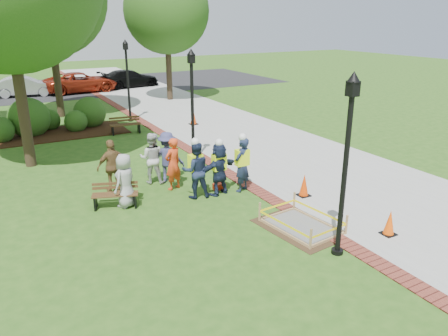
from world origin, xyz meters
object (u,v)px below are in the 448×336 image
hivis_worker_b (242,163)px  hivis_worker_c (196,168)px  cone_front (390,223)px  lamp_near (347,154)px  bench_near (116,200)px  wet_concrete_pad (302,220)px  hivis_worker_a (219,167)px

hivis_worker_b → hivis_worker_c: 1.53m
cone_front → hivis_worker_b: (-1.73, 4.43, 0.62)m
cone_front → hivis_worker_b: 4.80m
lamp_near → hivis_worker_b: lamp_near is taller
hivis_worker_b → hivis_worker_c: (-1.52, 0.23, -0.00)m
bench_near → lamp_near: size_ratio=0.33×
wet_concrete_pad → hivis_worker_c: (-1.54, 3.25, 0.71)m
hivis_worker_a → lamp_near: bearing=-81.3°
cone_front → hivis_worker_c: size_ratio=0.36×
bench_near → cone_front: bearing=-42.2°
wet_concrete_pad → lamp_near: 2.69m
wet_concrete_pad → hivis_worker_c: bearing=115.4°
bench_near → lamp_near: 6.84m
hivis_worker_a → hivis_worker_c: (-0.75, 0.12, 0.04)m
lamp_near → hivis_worker_c: bearing=107.1°
lamp_near → wet_concrete_pad: bearing=86.4°
wet_concrete_pad → hivis_worker_b: hivis_worker_b is taller
bench_near → hivis_worker_b: (3.92, -0.69, 0.72)m
lamp_near → hivis_worker_a: (-0.70, 4.60, -1.58)m
lamp_near → hivis_worker_b: 4.75m
cone_front → hivis_worker_c: bearing=124.9°
cone_front → wet_concrete_pad: bearing=140.3°
bench_near → hivis_worker_a: bearing=-10.4°
cone_front → lamp_near: size_ratio=0.16×
bench_near → hivis_worker_c: (2.40, -0.46, 0.72)m
bench_near → cone_front: bench_near is taller
wet_concrete_pad → hivis_worker_a: (-0.79, 3.13, 0.67)m
bench_near → hivis_worker_a: 3.27m
cone_front → hivis_worker_a: size_ratio=0.38×
bench_near → hivis_worker_c: bearing=-10.9°
bench_near → lamp_near: bearing=-53.4°
hivis_worker_c → bench_near: bearing=169.1°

